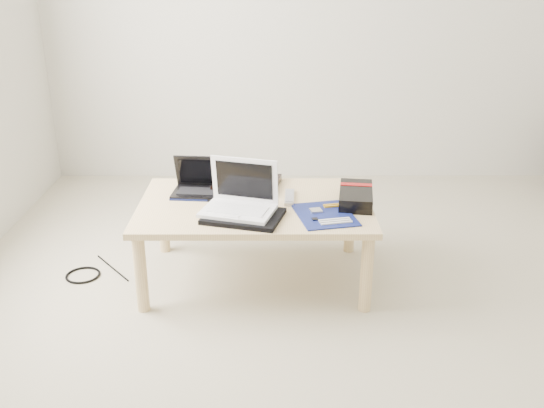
{
  "coord_description": "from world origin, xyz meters",
  "views": [
    {
      "loc": [
        -0.46,
        -2.19,
        1.48
      ],
      "look_at": [
        -0.46,
        0.47,
        0.4
      ],
      "focal_mm": 40.0,
      "sensor_mm": 36.0,
      "label": 1
    }
  ],
  "objects_px": {
    "netbook": "(200,185)",
    "white_laptop": "(240,200)",
    "coffee_table": "(255,213)",
    "gpu_box": "(356,196)"
  },
  "relations": [
    {
      "from": "white_laptop",
      "to": "coffee_table",
      "type": "bearing_deg",
      "value": 63.94
    },
    {
      "from": "white_laptop",
      "to": "gpu_box",
      "type": "xyz_separation_m",
      "value": [
        0.54,
        0.14,
        -0.03
      ]
    },
    {
      "from": "netbook",
      "to": "white_laptop",
      "type": "height_order",
      "value": "white_laptop"
    },
    {
      "from": "coffee_table",
      "to": "netbook",
      "type": "relative_size",
      "value": 3.97
    },
    {
      "from": "gpu_box",
      "to": "coffee_table",
      "type": "bearing_deg",
      "value": -178.72
    },
    {
      "from": "gpu_box",
      "to": "netbook",
      "type": "bearing_deg",
      "value": 170.48
    },
    {
      "from": "coffee_table",
      "to": "gpu_box",
      "type": "xyz_separation_m",
      "value": [
        0.48,
        0.01,
        0.08
      ]
    },
    {
      "from": "white_laptop",
      "to": "gpu_box",
      "type": "bearing_deg",
      "value": 14.31
    },
    {
      "from": "netbook",
      "to": "gpu_box",
      "type": "height_order",
      "value": "netbook"
    },
    {
      "from": "netbook",
      "to": "white_laptop",
      "type": "relative_size",
      "value": 0.76
    }
  ]
}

